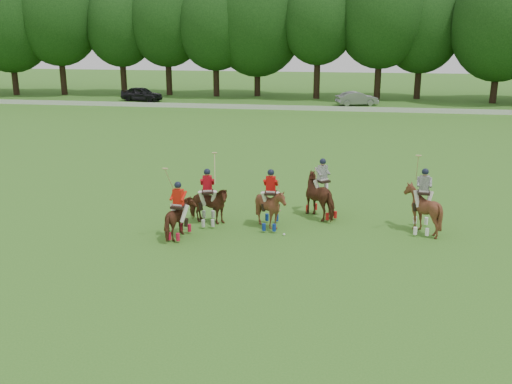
% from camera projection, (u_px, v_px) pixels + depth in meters
% --- Properties ---
extents(ground, '(180.00, 180.00, 0.00)m').
position_uv_depth(ground, '(226.00, 268.00, 18.39)').
color(ground, '#377321').
rests_on(ground, ground).
extents(tree_line, '(117.98, 14.32, 14.75)m').
position_uv_depth(tree_line, '(321.00, 22.00, 61.69)').
color(tree_line, black).
rests_on(tree_line, ground).
extents(boundary_rail, '(120.00, 0.10, 0.44)m').
position_uv_depth(boundary_rail, '(310.00, 108.00, 54.39)').
color(boundary_rail, white).
rests_on(boundary_rail, ground).
extents(car_left, '(4.80, 2.72, 1.54)m').
position_uv_depth(car_left, '(142.00, 94.00, 61.40)').
color(car_left, black).
rests_on(car_left, ground).
extents(car_mid, '(4.47, 2.80, 1.39)m').
position_uv_depth(car_mid, '(357.00, 99.00, 57.85)').
color(car_mid, gray).
rests_on(car_mid, ground).
extents(polo_red_a, '(1.07, 1.75, 2.68)m').
position_uv_depth(polo_red_a, '(179.00, 218.00, 20.93)').
color(polo_red_a, '#4E2614').
rests_on(polo_red_a, ground).
extents(polo_red_b, '(1.77, 1.61, 2.78)m').
position_uv_depth(polo_red_b, '(208.00, 205.00, 22.40)').
color(polo_red_b, '#4E2614').
rests_on(polo_red_b, ground).
extents(polo_red_c, '(1.38, 1.54, 2.33)m').
position_uv_depth(polo_red_c, '(271.00, 207.00, 21.95)').
color(polo_red_c, '#4E2614').
rests_on(polo_red_c, ground).
extents(polo_stripe_a, '(2.09, 2.18, 2.45)m').
position_uv_depth(polo_stripe_a, '(322.00, 196.00, 23.26)').
color(polo_stripe_a, '#4E2614').
rests_on(polo_stripe_a, ground).
extents(polo_stripe_b, '(1.57, 1.74, 3.00)m').
position_uv_depth(polo_stripe_b, '(422.00, 209.00, 21.54)').
color(polo_stripe_b, '#4E2614').
rests_on(polo_stripe_b, ground).
extents(polo_ball, '(0.09, 0.09, 0.09)m').
position_uv_depth(polo_ball, '(284.00, 235.00, 21.31)').
color(polo_ball, white).
rests_on(polo_ball, ground).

